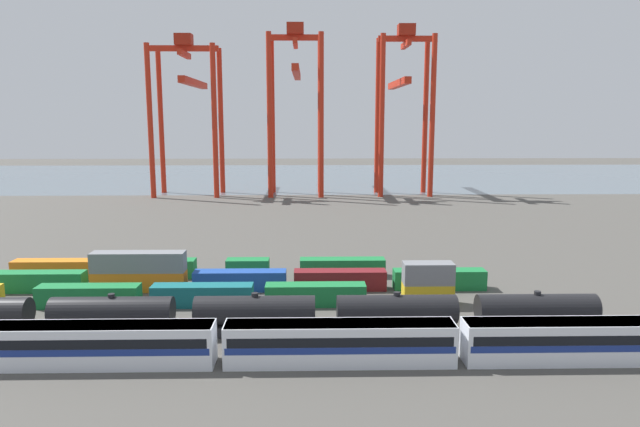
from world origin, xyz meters
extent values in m
plane|color=#4C4944|center=(0.00, 40.00, 0.00)|extent=(420.00, 420.00, 0.00)
cube|color=slate|center=(0.00, 148.30, 0.00)|extent=(400.00, 110.00, 0.01)
cube|color=silver|center=(-10.56, -23.84, 1.95)|extent=(21.08, 3.10, 3.90)
cube|color=navy|center=(-10.56, -23.84, 1.85)|extent=(20.66, 3.14, 0.64)
cube|color=black|center=(-10.56, -23.84, 2.63)|extent=(20.24, 3.13, 0.90)
cube|color=slate|center=(-10.56, -23.84, 3.72)|extent=(20.87, 2.85, 0.36)
cube|color=silver|center=(11.42, -23.84, 1.95)|extent=(21.08, 3.10, 3.90)
cube|color=navy|center=(11.42, -23.84, 1.85)|extent=(20.66, 3.14, 0.64)
cube|color=black|center=(11.42, -23.84, 2.63)|extent=(20.24, 3.13, 0.90)
cube|color=slate|center=(11.42, -23.84, 3.72)|extent=(20.87, 2.85, 0.36)
cube|color=silver|center=(33.40, -23.84, 1.95)|extent=(21.08, 3.10, 3.90)
cube|color=navy|center=(33.40, -23.84, 1.85)|extent=(20.66, 3.14, 0.64)
cube|color=black|center=(33.40, -23.84, 2.63)|extent=(20.24, 3.13, 0.90)
cube|color=slate|center=(33.40, -23.84, 3.72)|extent=(20.87, 2.85, 0.36)
cube|color=#232326|center=(-11.78, -16.49, 0.55)|extent=(12.49, 2.50, 1.10)
cylinder|color=black|center=(-11.78, -16.49, 2.61)|extent=(12.49, 3.02, 3.02)
cylinder|color=black|center=(-11.78, -16.49, 4.30)|extent=(0.70, 0.70, 0.36)
cube|color=#232326|center=(3.00, -16.49, 0.55)|extent=(12.49, 2.50, 1.10)
cylinder|color=black|center=(3.00, -16.49, 2.61)|extent=(12.49, 3.02, 3.02)
cylinder|color=black|center=(3.00, -16.49, 4.30)|extent=(0.70, 0.70, 0.36)
cube|color=#232326|center=(17.77, -16.49, 0.55)|extent=(12.49, 2.50, 1.10)
cylinder|color=black|center=(17.77, -16.49, 2.61)|extent=(12.49, 3.02, 3.02)
cylinder|color=black|center=(17.77, -16.49, 4.30)|extent=(0.70, 0.70, 0.36)
cube|color=#232326|center=(32.55, -16.49, 0.55)|extent=(12.49, 2.50, 1.10)
cylinder|color=black|center=(32.55, -16.49, 2.61)|extent=(12.49, 3.02, 3.02)
cylinder|color=black|center=(32.55, -16.49, 4.30)|extent=(0.70, 0.70, 0.36)
cube|color=#197538|center=(-17.79, -7.20, 1.30)|extent=(12.10, 2.44, 2.60)
cube|color=#146066|center=(-4.19, -7.20, 1.30)|extent=(12.10, 2.44, 2.60)
cube|color=#197538|center=(9.42, -7.20, 1.30)|extent=(12.10, 2.44, 2.60)
cube|color=gold|center=(23.02, -7.20, 1.30)|extent=(6.04, 2.44, 2.60)
cube|color=slate|center=(23.02, -7.20, 3.90)|extent=(6.04, 2.44, 2.60)
cube|color=#197538|center=(-26.77, -0.92, 1.30)|extent=(12.10, 2.44, 2.60)
cube|color=orange|center=(-13.60, -0.92, 1.30)|extent=(12.10, 2.44, 2.60)
cube|color=slate|center=(-13.60, -0.92, 3.90)|extent=(12.10, 2.44, 2.60)
cube|color=#1C4299|center=(-0.44, -0.92, 1.30)|extent=(12.10, 2.44, 2.60)
cube|color=maroon|center=(12.72, -0.92, 1.30)|extent=(12.10, 2.44, 2.60)
cube|color=#197538|center=(25.88, -0.92, 1.30)|extent=(12.10, 2.44, 2.60)
cube|color=orange|center=(-27.08, 5.37, 1.30)|extent=(12.10, 2.44, 2.60)
cube|color=#197538|center=(-13.58, 5.37, 1.30)|extent=(12.10, 2.44, 2.60)
cube|color=#197538|center=(-0.08, 5.37, 1.30)|extent=(6.04, 2.44, 2.60)
cube|color=#197538|center=(13.41, 5.37, 1.30)|extent=(12.10, 2.44, 2.60)
cylinder|color=red|center=(-35.70, 88.24, 21.45)|extent=(1.50, 1.50, 42.89)
cylinder|color=red|center=(-17.71, 88.24, 21.45)|extent=(1.50, 1.50, 42.89)
cylinder|color=red|center=(-35.70, 100.03, 21.45)|extent=(1.50, 1.50, 42.89)
cylinder|color=red|center=(-17.71, 100.03, 21.45)|extent=(1.50, 1.50, 42.89)
cube|color=red|center=(-26.71, 94.13, 42.09)|extent=(19.59, 1.20, 1.60)
cube|color=red|center=(-26.71, 94.13, 40.49)|extent=(1.20, 13.39, 1.60)
cube|color=red|center=(-26.71, 106.69, 33.25)|extent=(2.00, 35.88, 2.00)
cube|color=maroon|center=(-26.71, 94.13, 44.49)|extent=(4.80, 4.00, 3.20)
cylinder|color=red|center=(-2.23, 88.20, 22.98)|extent=(1.50, 1.50, 45.97)
cylinder|color=red|center=(12.22, 88.20, 22.98)|extent=(1.50, 1.50, 45.97)
cylinder|color=red|center=(-2.23, 100.07, 22.98)|extent=(1.50, 1.50, 45.97)
cylinder|color=red|center=(12.22, 100.07, 22.98)|extent=(1.50, 1.50, 45.97)
cube|color=red|center=(4.99, 94.13, 45.17)|extent=(16.05, 1.20, 1.60)
cube|color=red|center=(4.99, 94.13, 43.57)|extent=(1.20, 13.47, 1.60)
cube|color=red|center=(4.99, 108.34, 36.53)|extent=(2.00, 40.59, 2.00)
cube|color=maroon|center=(4.99, 94.13, 47.57)|extent=(4.80, 4.00, 3.20)
cylinder|color=red|center=(29.47, 89.23, 22.86)|extent=(1.50, 1.50, 45.73)
cylinder|color=red|center=(43.90, 89.23, 22.86)|extent=(1.50, 1.50, 45.73)
cylinder|color=red|center=(29.47, 99.04, 22.86)|extent=(1.50, 1.50, 45.73)
cylinder|color=red|center=(43.90, 99.04, 22.86)|extent=(1.50, 1.50, 45.73)
cube|color=red|center=(36.69, 94.13, 44.93)|extent=(16.03, 1.20, 1.60)
cube|color=red|center=(36.69, 94.13, 43.33)|extent=(1.20, 11.41, 1.60)
cube|color=red|center=(36.69, 105.85, 33.09)|extent=(2.00, 33.47, 2.00)
cube|color=maroon|center=(36.69, 94.13, 47.33)|extent=(4.80, 4.00, 3.20)
camera|label=1|loc=(8.61, -72.92, 22.25)|focal=31.74mm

